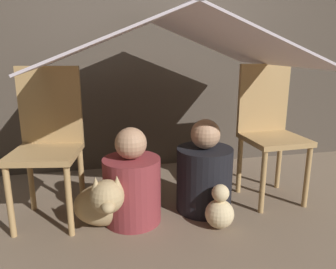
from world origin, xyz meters
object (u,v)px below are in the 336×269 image
Objects in this scene: chair_left at (48,139)px; chair_right at (269,127)px; person_front at (132,185)px; dog at (107,202)px; person_second at (204,174)px.

chair_right is at bearing 9.82° from chair_left.
chair_left is at bearing 160.88° from person_front.
chair_right is (1.49, 0.00, 0.00)m from chair_left.
chair_right is 2.38× the size of dog.
person_front is (-1.00, -0.17, -0.28)m from chair_right.
chair_right is 1.05m from person_front.
person_second is (-0.51, -0.11, -0.27)m from chair_right.
dog is (0.34, -0.23, -0.35)m from chair_left.
person_front is 0.49m from person_second.
chair_left and chair_right have the same top height.
chair_left is 1.00× the size of chair_right.
chair_right is 1.23m from dog.
person_second is (0.98, -0.11, -0.27)m from chair_left.
chair_left is 1.54× the size of person_second.
chair_left is at bearing 145.20° from dog.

